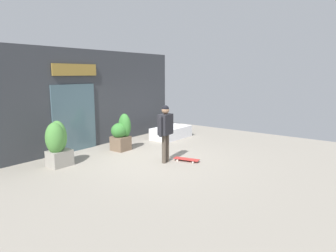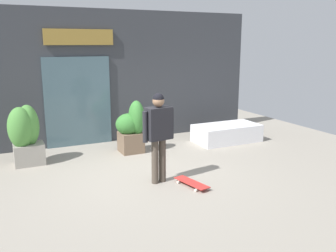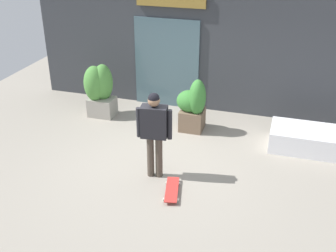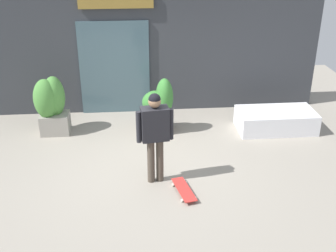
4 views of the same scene
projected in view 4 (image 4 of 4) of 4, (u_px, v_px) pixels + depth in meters
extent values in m
plane|color=gray|center=(153.00, 166.00, 8.16)|extent=(12.00, 12.00, 0.00)
cube|color=#383A3F|center=(146.00, 42.00, 9.99)|extent=(8.30, 0.25, 3.38)
cube|color=#47606B|center=(115.00, 68.00, 10.05)|extent=(1.64, 0.06, 2.22)
cube|color=olive|center=(116.00, 0.00, 9.36)|extent=(1.67, 0.05, 0.38)
cylinder|color=#4C4238|center=(160.00, 160.00, 7.52)|extent=(0.13, 0.13, 0.83)
cylinder|color=#4C4238|center=(151.00, 161.00, 7.49)|extent=(0.13, 0.13, 0.83)
cube|color=#232328|center=(155.00, 124.00, 7.20)|extent=(0.50, 0.32, 0.59)
cylinder|color=#232328|center=(171.00, 124.00, 7.27)|extent=(0.09, 0.09, 0.56)
cylinder|color=#232328|center=(139.00, 127.00, 7.16)|extent=(0.09, 0.09, 0.56)
sphere|color=#997051|center=(155.00, 101.00, 7.03)|extent=(0.22, 0.22, 0.22)
sphere|color=black|center=(155.00, 99.00, 7.01)|extent=(0.20, 0.20, 0.20)
cube|color=red|center=(184.00, 189.00, 7.31)|extent=(0.38, 0.80, 0.02)
cylinder|color=silver|center=(195.00, 198.00, 7.14)|extent=(0.04, 0.06, 0.05)
cylinder|color=silver|center=(182.00, 201.00, 7.08)|extent=(0.04, 0.06, 0.05)
cylinder|color=silver|center=(186.00, 183.00, 7.57)|extent=(0.04, 0.06, 0.05)
cylinder|color=silver|center=(173.00, 185.00, 7.50)|extent=(0.04, 0.06, 0.05)
cube|color=brown|center=(159.00, 120.00, 9.47)|extent=(0.52, 0.53, 0.48)
ellipsoid|color=#387A33|center=(156.00, 102.00, 9.25)|extent=(0.59, 0.49, 0.50)
ellipsoid|color=#387A33|center=(164.00, 97.00, 9.15)|extent=(0.38, 0.45, 0.83)
cube|color=gray|center=(55.00, 123.00, 9.36)|extent=(0.62, 0.48, 0.45)
ellipsoid|color=#4C8C3D|center=(46.00, 99.00, 9.05)|extent=(0.52, 0.52, 0.88)
ellipsoid|color=#4C8C3D|center=(54.00, 96.00, 9.17)|extent=(0.46, 0.55, 0.89)
cube|color=white|center=(276.00, 120.00, 9.51)|extent=(1.70, 0.90, 0.45)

